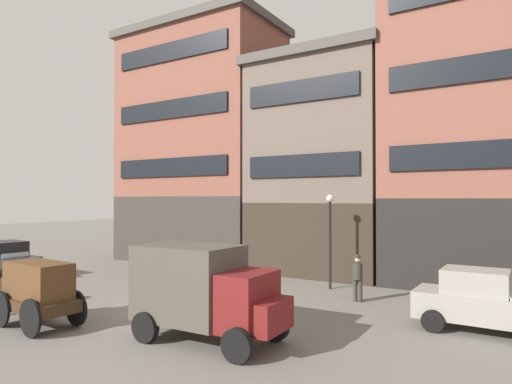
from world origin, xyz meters
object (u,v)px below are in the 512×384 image
Objects in this scene: cargo_wagon at (38,289)px; pedestrian_officer at (358,276)px; sedan_light at (7,260)px; streetlamp_curbside at (330,228)px; sedan_dark at (480,301)px; delivery_truck_near at (205,289)px.

pedestrian_officer is (7.34, 8.40, -0.17)m from cargo_wagon.
pedestrian_officer is (16.46, 4.32, 0.07)m from sedan_light.
cargo_wagon reaches higher than pedestrian_officer.
streetlamp_curbside is at bearing 61.41° from cargo_wagon.
sedan_dark is at bearing -22.65° from pedestrian_officer.
streetlamp_curbside is at bearing 88.58° from delivery_truck_near.
delivery_truck_near is at bearing -9.68° from sedan_light.
delivery_truck_near is 1.06× the size of streetlamp_curbside.
sedan_dark is 0.98× the size of sedan_light.
cargo_wagon is at bearing -118.59° from streetlamp_curbside.
cargo_wagon is 1.67× the size of pedestrian_officer.
cargo_wagon is at bearing -150.64° from sedan_dark.
sedan_dark is 20.96m from sedan_light.
pedestrian_officer is at bearing -43.15° from streetlamp_curbside.
sedan_dark is 4.72m from pedestrian_officer.
cargo_wagon is 13.42m from sedan_dark.
cargo_wagon is 0.81× the size of sedan_dark.
delivery_truck_near is 7.10m from pedestrian_officer.
streetlamp_curbside is (5.51, 10.11, 1.52)m from cargo_wagon.
delivery_truck_near reaches higher than pedestrian_officer.
pedestrian_officer is at bearing 14.72° from sedan_light.
delivery_truck_near is 14.63m from sedan_light.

